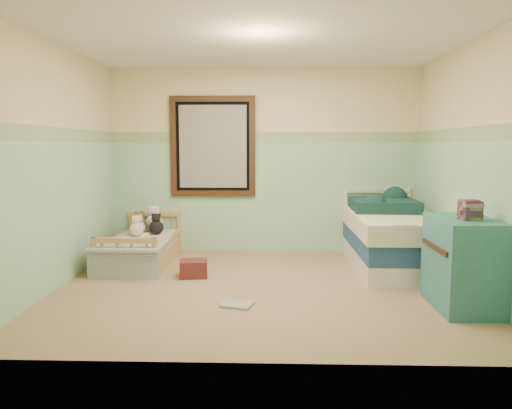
{
  "coord_description": "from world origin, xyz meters",
  "views": [
    {
      "loc": [
        0.11,
        -4.99,
        1.46
      ],
      "look_at": [
        -0.07,
        0.35,
        0.83
      ],
      "focal_mm": 34.7,
      "sensor_mm": 36.0,
      "label": 1
    }
  ],
  "objects_px": {
    "red_pillow": "(194,268)",
    "floor_book": "(237,305)",
    "twin_bed_frame": "(392,259)",
    "dresser": "(463,263)",
    "plush_floor_cream": "(144,250)",
    "plush_floor_tan": "(126,263)",
    "toddler_bed_frame": "(142,255)"
  },
  "relations": [
    {
      "from": "plush_floor_tan",
      "to": "dresser",
      "type": "relative_size",
      "value": 0.31
    },
    {
      "from": "plush_floor_tan",
      "to": "red_pillow",
      "type": "bearing_deg",
      "value": -7.12
    },
    {
      "from": "toddler_bed_frame",
      "to": "plush_floor_cream",
      "type": "bearing_deg",
      "value": 96.74
    },
    {
      "from": "plush_floor_tan",
      "to": "twin_bed_frame",
      "type": "distance_m",
      "value": 3.13
    },
    {
      "from": "dresser",
      "to": "twin_bed_frame",
      "type": "bearing_deg",
      "value": 101.08
    },
    {
      "from": "plush_floor_tan",
      "to": "dresser",
      "type": "distance_m",
      "value": 3.57
    },
    {
      "from": "plush_floor_cream",
      "to": "twin_bed_frame",
      "type": "xyz_separation_m",
      "value": [
        3.1,
        -0.37,
        -0.01
      ]
    },
    {
      "from": "toddler_bed_frame",
      "to": "twin_bed_frame",
      "type": "bearing_deg",
      "value": -3.16
    },
    {
      "from": "twin_bed_frame",
      "to": "dresser",
      "type": "height_order",
      "value": "dresser"
    },
    {
      "from": "plush_floor_cream",
      "to": "plush_floor_tan",
      "type": "height_order",
      "value": "plush_floor_tan"
    },
    {
      "from": "toddler_bed_frame",
      "to": "plush_floor_tan",
      "type": "bearing_deg",
      "value": -92.88
    },
    {
      "from": "plush_floor_cream",
      "to": "plush_floor_tan",
      "type": "xyz_separation_m",
      "value": [
        -0.0,
        -0.75,
        0.01
      ]
    },
    {
      "from": "plush_floor_tan",
      "to": "dresser",
      "type": "height_order",
      "value": "dresser"
    },
    {
      "from": "toddler_bed_frame",
      "to": "plush_floor_cream",
      "type": "relative_size",
      "value": 6.32
    },
    {
      "from": "twin_bed_frame",
      "to": "toddler_bed_frame",
      "type": "bearing_deg",
      "value": 176.84
    },
    {
      "from": "dresser",
      "to": "red_pillow",
      "type": "relative_size",
      "value": 2.7
    },
    {
      "from": "red_pillow",
      "to": "floor_book",
      "type": "height_order",
      "value": "red_pillow"
    },
    {
      "from": "plush_floor_tan",
      "to": "floor_book",
      "type": "relative_size",
      "value": 0.93
    },
    {
      "from": "twin_bed_frame",
      "to": "red_pillow",
      "type": "xyz_separation_m",
      "value": [
        -2.32,
        -0.48,
        -0.02
      ]
    },
    {
      "from": "plush_floor_cream",
      "to": "red_pillow",
      "type": "relative_size",
      "value": 0.78
    },
    {
      "from": "plush_floor_cream",
      "to": "twin_bed_frame",
      "type": "height_order",
      "value": "plush_floor_cream"
    },
    {
      "from": "twin_bed_frame",
      "to": "red_pillow",
      "type": "relative_size",
      "value": 6.03
    },
    {
      "from": "toddler_bed_frame",
      "to": "dresser",
      "type": "bearing_deg",
      "value": -25.78
    },
    {
      "from": "red_pillow",
      "to": "toddler_bed_frame",
      "type": "bearing_deg",
      "value": 139.37
    },
    {
      "from": "toddler_bed_frame",
      "to": "red_pillow",
      "type": "xyz_separation_m",
      "value": [
        0.76,
        -0.65,
        -0.0
      ]
    },
    {
      "from": "twin_bed_frame",
      "to": "plush_floor_tan",
      "type": "bearing_deg",
      "value": -172.94
    },
    {
      "from": "dresser",
      "to": "red_pillow",
      "type": "height_order",
      "value": "dresser"
    },
    {
      "from": "twin_bed_frame",
      "to": "dresser",
      "type": "relative_size",
      "value": 2.23
    },
    {
      "from": "plush_floor_cream",
      "to": "floor_book",
      "type": "bearing_deg",
      "value": -54.11
    },
    {
      "from": "plush_floor_tan",
      "to": "toddler_bed_frame",
      "type": "bearing_deg",
      "value": 87.12
    },
    {
      "from": "plush_floor_cream",
      "to": "floor_book",
      "type": "relative_size",
      "value": 0.85
    },
    {
      "from": "plush_floor_tan",
      "to": "twin_bed_frame",
      "type": "xyz_separation_m",
      "value": [
        3.11,
        0.38,
        -0.02
      ]
    }
  ]
}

